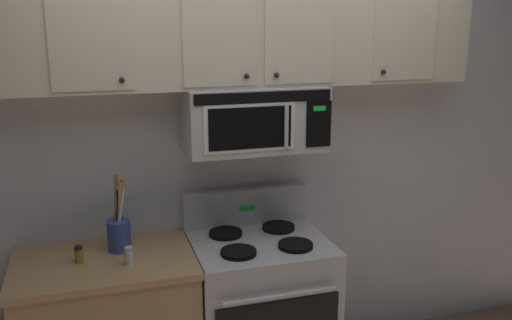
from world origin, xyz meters
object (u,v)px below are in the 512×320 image
at_px(salt_shaker, 129,256).
at_px(spice_jar, 79,255).
at_px(over_range_microwave, 253,118).
at_px(stove_range, 259,311).
at_px(utensil_crock_blue, 119,230).

distance_m(salt_shaker, spice_jar, 0.26).
relative_size(over_range_microwave, spice_jar, 8.33).
height_order(stove_range, spice_jar, stove_range).
xyz_separation_m(salt_shaker, spice_jar, (-0.24, 0.10, -0.00)).
bearing_deg(salt_shaker, over_range_microwave, 17.07).
height_order(stove_range, over_range_microwave, over_range_microwave).
bearing_deg(salt_shaker, utensil_crock_blue, 99.05).
bearing_deg(stove_range, utensil_crock_blue, 172.61).
bearing_deg(over_range_microwave, salt_shaker, -162.93).
height_order(salt_shaker, spice_jar, salt_shaker).
distance_m(over_range_microwave, spice_jar, 1.16).
xyz_separation_m(utensil_crock_blue, salt_shaker, (0.03, -0.20, -0.07)).
distance_m(over_range_microwave, salt_shaker, 0.98).
bearing_deg(stove_range, over_range_microwave, 90.14).
height_order(over_range_microwave, utensil_crock_blue, over_range_microwave).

